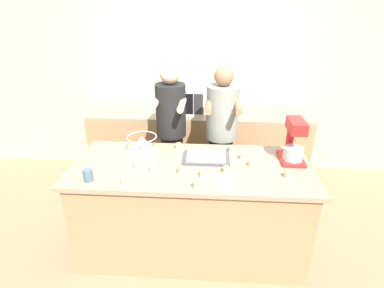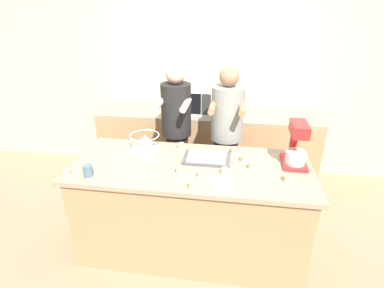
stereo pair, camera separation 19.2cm
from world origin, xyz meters
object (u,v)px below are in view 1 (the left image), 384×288
object	(u,v)px
microwave_oven	(183,100)
cupcake_12	(124,181)
small_plate	(224,182)
cupcake_4	(203,173)
cupcake_0	(243,156)
cupcake_1	(179,146)
cupcake_8	(137,165)
drinking_glass	(88,175)
person_right	(221,140)
cupcake_5	(197,184)
cupcake_2	(288,174)
baking_tray	(206,157)
cupcake_7	(153,168)
cupcake_10	(226,169)
stand_mixer	(293,143)
cupcake_3	(181,170)
cupcake_11	(65,177)
mixing_bowl	(142,144)
cupcake_9	(252,163)
cupcake_6	(232,148)

from	to	relation	value
microwave_oven	cupcake_12	distance (m)	1.75
small_plate	cupcake_4	distance (m)	0.19
cupcake_0	cupcake_12	size ratio (longest dim) A/B	1.00
cupcake_1	cupcake_0	bearing A→B (deg)	-16.99
cupcake_8	drinking_glass	bearing A→B (deg)	-147.88
person_right	cupcake_5	world-z (taller)	person_right
cupcake_2	cupcake_1	bearing A→B (deg)	153.14
microwave_oven	baking_tray	bearing A→B (deg)	-75.46
baking_tray	cupcake_7	distance (m)	0.51
small_plate	cupcake_2	distance (m)	0.53
cupcake_10	cupcake_4	bearing A→B (deg)	-157.51
cupcake_8	person_right	bearing A→B (deg)	46.43
cupcake_1	cupcake_8	size ratio (longest dim) A/B	1.00
cupcake_4	cupcake_8	world-z (taller)	same
stand_mixer	cupcake_1	world-z (taller)	stand_mixer
microwave_oven	small_plate	bearing A→B (deg)	-74.03
cupcake_3	cupcake_7	size ratio (longest dim) A/B	1.00
cupcake_3	cupcake_8	xyz separation A→B (m)	(-0.38, 0.05, 0.00)
small_plate	cupcake_12	size ratio (longest dim) A/B	2.84
small_plate	cupcake_11	size ratio (longest dim) A/B	2.84
mixing_bowl	cupcake_8	world-z (taller)	mixing_bowl
drinking_glass	cupcake_10	size ratio (longest dim) A/B	1.49
stand_mixer	cupcake_12	size ratio (longest dim) A/B	5.78
cupcake_0	cupcake_1	distance (m)	0.63
cupcake_9	cupcake_12	world-z (taller)	same
person_right	cupcake_1	bearing A→B (deg)	-139.28
baking_tray	cupcake_4	xyz separation A→B (m)	(-0.02, -0.31, 0.01)
cupcake_11	stand_mixer	bearing A→B (deg)	13.98
cupcake_6	cupcake_0	bearing A→B (deg)	-59.60
cupcake_7	cupcake_0	bearing A→B (deg)	19.52
cupcake_0	cupcake_3	size ratio (longest dim) A/B	1.00
drinking_glass	cupcake_8	bearing A→B (deg)	32.12
drinking_glass	cupcake_9	bearing A→B (deg)	13.38
cupcake_1	small_plate	bearing A→B (deg)	-54.94
cupcake_5	stand_mixer	bearing A→B (deg)	31.66
baking_tray	cupcake_2	distance (m)	0.72
cupcake_5	cupcake_12	distance (m)	0.56
cupcake_8	cupcake_12	world-z (taller)	same
stand_mixer	cupcake_7	bearing A→B (deg)	-166.47
cupcake_4	cupcake_10	world-z (taller)	same
cupcake_11	cupcake_12	xyz separation A→B (m)	(0.49, -0.04, 0.00)
microwave_oven	cupcake_4	distance (m)	1.60
person_right	cupcake_6	bearing A→B (deg)	-77.07
cupcake_4	cupcake_6	xyz separation A→B (m)	(0.25, 0.48, 0.00)
cupcake_3	cupcake_6	world-z (taller)	same
person_right	stand_mixer	world-z (taller)	person_right
drinking_glass	cupcake_8	xyz separation A→B (m)	(0.34, 0.21, -0.02)
cupcake_0	cupcake_2	bearing A→B (deg)	-40.92
mixing_bowl	microwave_oven	size ratio (longest dim) A/B	0.51
cupcake_1	cupcake_7	distance (m)	0.48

